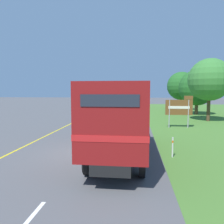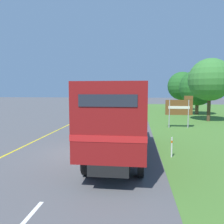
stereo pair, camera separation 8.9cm
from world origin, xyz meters
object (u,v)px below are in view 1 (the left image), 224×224
(highway_sign, at_px, (179,108))
(roadside_tree_far, at_px, (181,86))
(lead_car_white, at_px, (103,107))
(delineator_post, at_px, (173,147))
(horse_trailer_truck, at_px, (120,116))
(lead_car_white_ahead, at_px, (134,102))
(roadside_tree_near, at_px, (210,80))
(roadside_tree_mid, at_px, (197,88))

(highway_sign, height_order, roadside_tree_far, roadside_tree_far)
(lead_car_white, height_order, roadside_tree_far, roadside_tree_far)
(roadside_tree_far, xyz_separation_m, delineator_post, (-5.63, -27.19, -3.47))
(horse_trailer_truck, bearing_deg, roadside_tree_far, 73.41)
(lead_car_white_ahead, height_order, highway_sign, highway_sign)
(roadside_tree_near, bearing_deg, lead_car_white, 155.78)
(roadside_tree_far, bearing_deg, horse_trailer_truck, -106.59)
(horse_trailer_truck, relative_size, delineator_post, 9.01)
(lead_car_white, bearing_deg, delineator_post, -71.59)
(delineator_post, bearing_deg, roadside_tree_mid, 72.58)
(lead_car_white, relative_size, highway_sign, 1.60)
(lead_car_white_ahead, height_order, roadside_tree_near, roadside_tree_near)
(lead_car_white_ahead, bearing_deg, highway_sign, -80.15)
(horse_trailer_truck, relative_size, highway_sign, 3.16)
(horse_trailer_truck, distance_m, delineator_post, 2.84)
(horse_trailer_truck, bearing_deg, roadside_tree_near, 58.29)
(highway_sign, relative_size, roadside_tree_mid, 0.45)
(roadside_tree_far, bearing_deg, delineator_post, -101.69)
(delineator_post, bearing_deg, horse_trailer_truck, 179.37)
(lead_car_white, bearing_deg, roadside_tree_far, 36.04)
(roadside_tree_mid, height_order, roadside_tree_far, roadside_tree_far)
(horse_trailer_truck, bearing_deg, roadside_tree_mid, 66.36)
(roadside_tree_near, bearing_deg, delineator_post, -113.30)
(highway_sign, xyz_separation_m, roadside_tree_mid, (4.37, 11.38, 1.89))
(highway_sign, distance_m, roadside_tree_mid, 12.34)
(roadside_tree_near, bearing_deg, roadside_tree_far, 90.30)
(roadside_tree_mid, bearing_deg, lead_car_white, -173.64)
(horse_trailer_truck, distance_m, highway_sign, 9.62)
(highway_sign, bearing_deg, lead_car_white_ahead, 99.85)
(lead_car_white_ahead, distance_m, delineator_post, 32.34)
(lead_car_white, relative_size, roadside_tree_near, 0.67)
(delineator_post, bearing_deg, roadside_tree_near, 66.70)
(lead_car_white, relative_size, delineator_post, 4.56)
(lead_car_white, bearing_deg, roadside_tree_near, -24.22)
(lead_car_white_ahead, xyz_separation_m, highway_sign, (4.11, -23.66, 0.65))
(lead_car_white, bearing_deg, highway_sign, -51.02)
(lead_car_white, xyz_separation_m, delineator_post, (6.19, -18.59, -0.49))
(roadside_tree_near, relative_size, roadside_tree_far, 1.02)
(lead_car_white_ahead, bearing_deg, lead_car_white, -106.22)
(lead_car_white_ahead, distance_m, highway_sign, 24.03)
(highway_sign, bearing_deg, roadside_tree_near, 50.68)
(highway_sign, bearing_deg, roadside_tree_far, 78.66)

